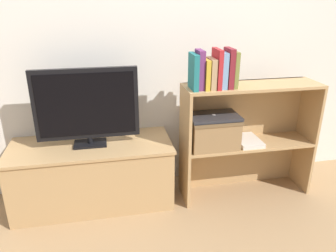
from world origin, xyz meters
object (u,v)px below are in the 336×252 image
at_px(book_crimson, 217,69).
at_px(book_olive, 234,69).
at_px(book_plum, 200,70).
at_px(book_tan, 211,73).
at_px(tv_stand, 93,174).
at_px(book_mustard, 205,74).
at_px(book_skyblue, 222,70).
at_px(laptop, 214,116).
at_px(book_teal, 194,72).
at_px(storage_basket_left, 213,131).
at_px(magazine_stack, 247,141).
at_px(tv, 87,106).
at_px(book_maroon, 229,68).

xyz_separation_m(book_crimson, book_olive, (0.12, 0.00, -0.01)).
height_order(book_plum, book_tan, book_plum).
bearing_deg(tv_stand, book_plum, -9.36).
bearing_deg(book_crimson, tv_stand, 171.90).
relative_size(book_mustard, book_olive, 0.82).
bearing_deg(book_skyblue, book_plum, 180.00).
height_order(tv_stand, laptop, laptop).
bearing_deg(book_mustard, book_teal, 180.00).
relative_size(book_plum, book_crimson, 0.98).
height_order(book_crimson, storage_basket_left, book_crimson).
distance_m(book_tan, magazine_stack, 0.61).
bearing_deg(laptop, book_tan, -152.63).
relative_size(book_skyblue, magazine_stack, 0.97).
relative_size(tv, book_teal, 2.96).
bearing_deg(book_mustard, book_maroon, 0.00).
bearing_deg(book_mustard, book_plum, 180.00).
bearing_deg(laptop, magazine_stack, 1.06).
relative_size(book_maroon, laptop, 0.74).
xyz_separation_m(book_skyblue, laptop, (-0.03, 0.02, -0.33)).
height_order(book_teal, book_skyblue, book_skyblue).
bearing_deg(book_skyblue, book_mustard, 180.00).
height_order(tv, magazine_stack, tv).
relative_size(tv_stand, laptop, 3.21).
distance_m(book_maroon, book_olive, 0.04).
bearing_deg(tv_stand, tv, -90.00).
height_order(tv, laptop, tv).
bearing_deg(book_tan, book_skyblue, 0.00).
bearing_deg(storage_basket_left, magazine_stack, 1.06).
height_order(tv, storage_basket_left, tv).
bearing_deg(magazine_stack, book_skyblue, -173.56).
distance_m(book_skyblue, book_maroon, 0.04).
relative_size(book_skyblue, book_olive, 0.99).
distance_m(book_tan, book_crimson, 0.05).
bearing_deg(book_olive, magazine_stack, 9.55).
distance_m(book_teal, book_skyblue, 0.19).
relative_size(book_skyblue, storage_basket_left, 0.68).
xyz_separation_m(book_olive, storage_basket_left, (-0.11, 0.02, -0.43)).
xyz_separation_m(book_skyblue, storage_basket_left, (-0.03, 0.02, -0.43)).
height_order(book_teal, storage_basket_left, book_teal).
bearing_deg(tv, book_mustard, -8.79).
height_order(book_crimson, book_maroon, book_maroon).
relative_size(book_tan, book_olive, 0.83).
relative_size(tv_stand, storage_basket_left, 3.26).
relative_size(book_mustard, book_crimson, 0.76).
xyz_separation_m(tv_stand, book_mustard, (0.77, -0.12, 0.72)).
xyz_separation_m(tv, book_skyblue, (0.88, -0.12, 0.22)).
xyz_separation_m(book_crimson, storage_basket_left, (0.00, 0.02, -0.44)).
xyz_separation_m(book_tan, storage_basket_left, (0.04, 0.02, -0.41)).
bearing_deg(magazine_stack, book_plum, -176.08).
height_order(book_teal, laptop, book_teal).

